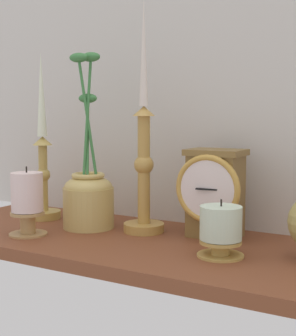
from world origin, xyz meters
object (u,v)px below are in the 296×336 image
candlestick_tall_center (144,162)px  pillar_candle_near_clock (221,230)px  candlestick_tall_left (43,161)px  pillar_candle_front (27,201)px  brass_vase_jar (88,193)px  mantel_clock (214,192)px

candlestick_tall_center → pillar_candle_near_clock: 24.63cm
candlestick_tall_left → pillar_candle_front: size_ratio=2.75×
candlestick_tall_center → brass_vase_jar: candlestick_tall_center is taller
candlestick_tall_center → mantel_clock: bearing=11.7°
pillar_candle_front → pillar_candle_near_clock: bearing=7.4°
candlestick_tall_left → brass_vase_jar: bearing=-9.3°
mantel_clock → pillar_candle_near_clock: size_ratio=1.75×
brass_vase_jar → pillar_candle_front: brass_vase_jar is taller
mantel_clock → candlestick_tall_left: size_ratio=0.46×
candlestick_tall_center → pillar_candle_near_clock: bearing=-23.8°
candlestick_tall_left → pillar_candle_near_clock: candlestick_tall_left is taller
pillar_candle_near_clock → brass_vase_jar: bearing=169.0°
brass_vase_jar → candlestick_tall_left: bearing=170.7°
brass_vase_jar → pillar_candle_front: bearing=-119.8°
pillar_candle_front → brass_vase_jar: bearing=60.2°
candlestick_tall_left → mantel_clock: bearing=4.5°
brass_vase_jar → mantel_clock: bearing=12.1°
mantel_clock → pillar_candle_near_clock: 14.30cm
candlestick_tall_center → candlestick_tall_left: bearing=-179.4°
candlestick_tall_center → brass_vase_jar: size_ratio=1.27×
brass_vase_jar → candlestick_tall_center: bearing=12.6°
candlestick_tall_left → pillar_candle_front: (8.15, -13.86, -6.39)cm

